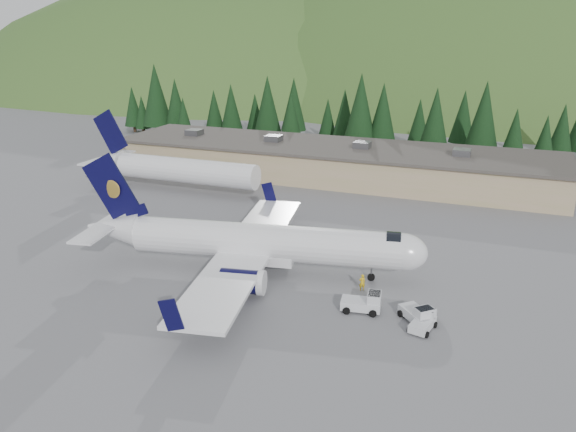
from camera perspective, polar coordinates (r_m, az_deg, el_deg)
The scene contains 10 objects.
ground at distance 56.11m, azimuth -2.23°, elevation -5.71°, with size 600.00×600.00×0.00m, color slate.
airliner at distance 55.14m, azimuth -3.29°, elevation -2.75°, with size 34.37×32.43×11.43m.
second_airliner at distance 84.80m, azimuth -11.90°, elevation 4.78°, with size 27.50×11.00×10.05m.
baggage_tug_a at distance 48.94m, azimuth 7.79°, elevation -8.71°, with size 3.56×2.44×1.79m.
baggage_tug_b at distance 48.03m, azimuth 13.11°, elevation -9.69°, with size 3.30×3.35×1.67m.
baggage_tug_c at distance 47.27m, azimuth 13.63°, elevation -10.34°, with size 2.17×3.02×1.49m.
terminal_building at distance 90.90m, azimuth 4.39°, elevation 5.60°, with size 71.00×17.00×6.10m.
ramp_worker at distance 52.51m, azimuth 7.54°, elevation -6.70°, with size 0.59×0.39×1.62m, color gold.
tree_line at distance 110.94m, azimuth 6.71°, elevation 10.31°, with size 110.72×18.24×14.31m.
hills at distance 277.33m, azimuth 26.40°, elevation -5.80°, with size 614.00×330.00×300.00m.
Camera 1 is at (20.52, -46.77, 23.24)m, focal length 35.00 mm.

